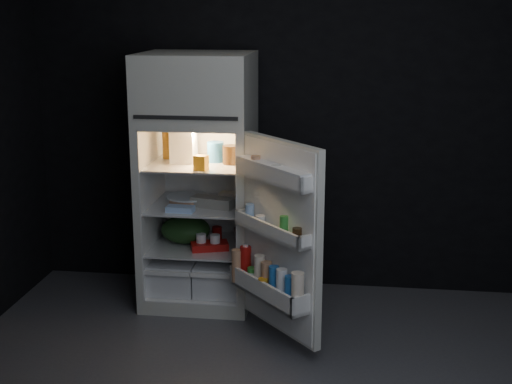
# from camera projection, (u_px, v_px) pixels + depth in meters

# --- Properties ---
(wall_back) EXTENTS (4.00, 0.00, 2.70)m
(wall_back) POSITION_uv_depth(u_px,v_px,m) (301.00, 110.00, 5.21)
(wall_back) COLOR black
(wall_back) RESTS_ON ground
(wall_front) EXTENTS (4.00, 0.00, 2.70)m
(wall_front) POSITION_uv_depth(u_px,v_px,m) (212.00, 281.00, 1.94)
(wall_front) COLOR black
(wall_front) RESTS_ON ground
(refrigerator) EXTENTS (0.76, 0.71, 1.78)m
(refrigerator) POSITION_uv_depth(u_px,v_px,m) (199.00, 171.00, 5.03)
(refrigerator) COLOR silver
(refrigerator) RESTS_ON ground
(fridge_door) EXTENTS (0.62, 0.67, 1.22)m
(fridge_door) POSITION_uv_depth(u_px,v_px,m) (277.00, 242.00, 4.39)
(fridge_door) COLOR silver
(fridge_door) RESTS_ON ground
(milk_jug) EXTENTS (0.16, 0.16, 0.24)m
(milk_jug) POSITION_uv_depth(u_px,v_px,m) (183.00, 145.00, 4.95)
(milk_jug) COLOR white
(milk_jug) RESTS_ON refrigerator
(mayo_jar) EXTENTS (0.15, 0.15, 0.14)m
(mayo_jar) POSITION_uv_depth(u_px,v_px,m) (215.00, 152.00, 4.98)
(mayo_jar) COLOR blue
(mayo_jar) RESTS_ON refrigerator
(jam_jar) EXTENTS (0.12, 0.12, 0.13)m
(jam_jar) POSITION_uv_depth(u_px,v_px,m) (231.00, 155.00, 4.91)
(jam_jar) COLOR black
(jam_jar) RESTS_ON refrigerator
(amber_bottle) EXTENTS (0.08, 0.08, 0.22)m
(amber_bottle) POSITION_uv_depth(u_px,v_px,m) (167.00, 143.00, 5.08)
(amber_bottle) COLOR orange
(amber_bottle) RESTS_ON refrigerator
(small_carton) EXTENTS (0.10, 0.09, 0.10)m
(small_carton) POSITION_uv_depth(u_px,v_px,m) (201.00, 163.00, 4.73)
(small_carton) COLOR orange
(small_carton) RESTS_ON refrigerator
(egg_carton) EXTENTS (0.32, 0.19, 0.07)m
(egg_carton) POSITION_uv_depth(u_px,v_px,m) (213.00, 202.00, 4.96)
(egg_carton) COLOR gray
(egg_carton) RESTS_ON refrigerator
(pie) EXTENTS (0.31, 0.31, 0.04)m
(pie) POSITION_uv_depth(u_px,v_px,m) (188.00, 200.00, 5.08)
(pie) COLOR tan
(pie) RESTS_ON refrigerator
(flat_package) EXTENTS (0.19, 0.11, 0.04)m
(flat_package) POSITION_uv_depth(u_px,v_px,m) (180.00, 209.00, 4.84)
(flat_package) COLOR #9CC0F1
(flat_package) RESTS_ON refrigerator
(wrapped_pkg) EXTENTS (0.14, 0.13, 0.05)m
(wrapped_pkg) POSITION_uv_depth(u_px,v_px,m) (229.00, 196.00, 5.16)
(wrapped_pkg) COLOR beige
(wrapped_pkg) RESTS_ON refrigerator
(produce_bag) EXTENTS (0.42, 0.38, 0.20)m
(produce_bag) POSITION_uv_depth(u_px,v_px,m) (186.00, 229.00, 5.13)
(produce_bag) COLOR #193815
(produce_bag) RESTS_ON refrigerator
(yogurt_tray) EXTENTS (0.29, 0.21, 0.05)m
(yogurt_tray) POSITION_uv_depth(u_px,v_px,m) (210.00, 246.00, 5.00)
(yogurt_tray) COLOR #B0120F
(yogurt_tray) RESTS_ON refrigerator
(small_can_red) EXTENTS (0.07, 0.07, 0.09)m
(small_can_red) POSITION_uv_depth(u_px,v_px,m) (217.00, 233.00, 5.23)
(small_can_red) COLOR #B0120F
(small_can_red) RESTS_ON refrigerator
(small_can_silver) EXTENTS (0.08, 0.08, 0.09)m
(small_can_silver) POSITION_uv_depth(u_px,v_px,m) (239.00, 233.00, 5.22)
(small_can_silver) COLOR silver
(small_can_silver) RESTS_ON refrigerator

